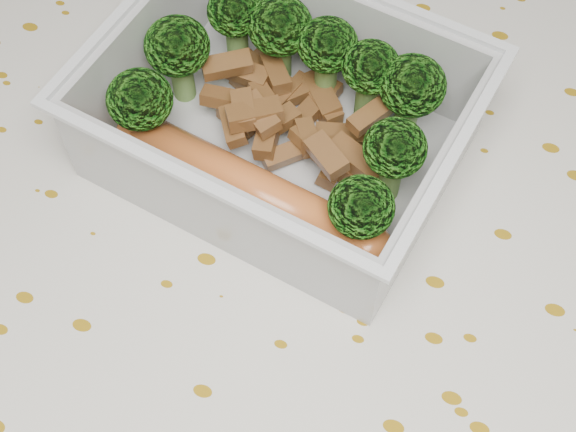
% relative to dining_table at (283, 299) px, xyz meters
% --- Properties ---
extents(dining_table, '(1.40, 0.90, 0.75)m').
position_rel_dining_table_xyz_m(dining_table, '(0.00, 0.00, 0.00)').
color(dining_table, brown).
rests_on(dining_table, ground).
extents(tablecloth, '(1.46, 0.96, 0.19)m').
position_rel_dining_table_xyz_m(tablecloth, '(0.00, 0.00, 0.05)').
color(tablecloth, silver).
rests_on(tablecloth, dining_table).
extents(lunch_container, '(0.21, 0.18, 0.06)m').
position_rel_dining_table_xyz_m(lunch_container, '(-0.01, 0.04, 0.11)').
color(lunch_container, silver).
rests_on(lunch_container, tablecloth).
extents(broccoli_florets, '(0.16, 0.13, 0.05)m').
position_rel_dining_table_xyz_m(broccoli_florets, '(-0.01, 0.06, 0.13)').
color(broccoli_florets, '#608C3F').
rests_on(broccoli_florets, lunch_container).
extents(meat_pile, '(0.11, 0.08, 0.03)m').
position_rel_dining_table_xyz_m(meat_pile, '(-0.01, 0.06, 0.11)').
color(meat_pile, brown).
rests_on(meat_pile, lunch_container).
extents(sausage, '(0.15, 0.05, 0.03)m').
position_rel_dining_table_xyz_m(sausage, '(-0.02, 0.00, 0.11)').
color(sausage, '#CD652C').
rests_on(sausage, lunch_container).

